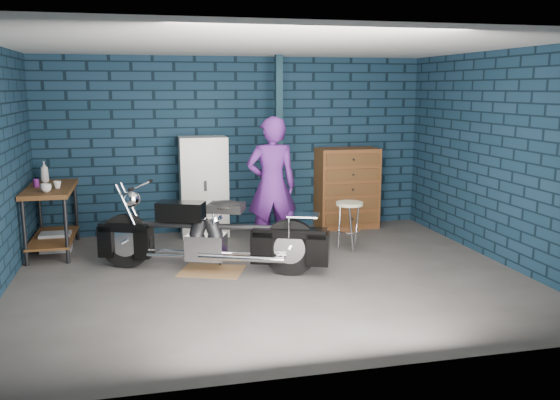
{
  "coord_description": "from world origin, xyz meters",
  "views": [
    {
      "loc": [
        -1.45,
        -6.65,
        2.23
      ],
      "look_at": [
        0.18,
        0.3,
        0.87
      ],
      "focal_mm": 38.0,
      "sensor_mm": 36.0,
      "label": 1
    }
  ],
  "objects_px": {
    "workbench": "(52,220)",
    "motorcycle": "(211,229)",
    "person": "(272,186)",
    "locker": "(204,187)",
    "shop_stool": "(349,226)",
    "storage_bin": "(56,242)",
    "tool_chest": "(347,188)"
  },
  "relations": [
    {
      "from": "workbench",
      "to": "motorcycle",
      "type": "bearing_deg",
      "value": -34.4
    },
    {
      "from": "workbench",
      "to": "person",
      "type": "distance_m",
      "value": 3.04
    },
    {
      "from": "person",
      "to": "locker",
      "type": "relative_size",
      "value": 1.23
    },
    {
      "from": "motorcycle",
      "to": "locker",
      "type": "xyz_separation_m",
      "value": [
        0.11,
        1.86,
        0.22
      ]
    },
    {
      "from": "motorcycle",
      "to": "person",
      "type": "xyz_separation_m",
      "value": [
        0.9,
        0.65,
        0.39
      ]
    },
    {
      "from": "workbench",
      "to": "shop_stool",
      "type": "height_order",
      "value": "workbench"
    },
    {
      "from": "storage_bin",
      "to": "locker",
      "type": "relative_size",
      "value": 0.27
    },
    {
      "from": "workbench",
      "to": "locker",
      "type": "relative_size",
      "value": 0.93
    },
    {
      "from": "motorcycle",
      "to": "shop_stool",
      "type": "distance_m",
      "value": 2.05
    },
    {
      "from": "shop_stool",
      "to": "workbench",
      "type": "bearing_deg",
      "value": 167.98
    },
    {
      "from": "shop_stool",
      "to": "tool_chest",
      "type": "bearing_deg",
      "value": 71.81
    },
    {
      "from": "motorcycle",
      "to": "locker",
      "type": "relative_size",
      "value": 1.62
    },
    {
      "from": "motorcycle",
      "to": "person",
      "type": "distance_m",
      "value": 1.18
    },
    {
      "from": "storage_bin",
      "to": "shop_stool",
      "type": "bearing_deg",
      "value": -12.63
    },
    {
      "from": "locker",
      "to": "tool_chest",
      "type": "xyz_separation_m",
      "value": [
        2.3,
        0.0,
        -0.11
      ]
    },
    {
      "from": "workbench",
      "to": "storage_bin",
      "type": "relative_size",
      "value": 3.42
    },
    {
      "from": "locker",
      "to": "storage_bin",
      "type": "bearing_deg",
      "value": -168.19
    },
    {
      "from": "locker",
      "to": "motorcycle",
      "type": "bearing_deg",
      "value": -93.47
    },
    {
      "from": "workbench",
      "to": "tool_chest",
      "type": "relative_size",
      "value": 1.09
    },
    {
      "from": "workbench",
      "to": "locker",
      "type": "height_order",
      "value": "locker"
    },
    {
      "from": "person",
      "to": "storage_bin",
      "type": "bearing_deg",
      "value": -12.08
    },
    {
      "from": "workbench",
      "to": "tool_chest",
      "type": "distance_m",
      "value": 4.45
    },
    {
      "from": "person",
      "to": "locker",
      "type": "height_order",
      "value": "person"
    },
    {
      "from": "workbench",
      "to": "shop_stool",
      "type": "relative_size",
      "value": 2.06
    },
    {
      "from": "workbench",
      "to": "storage_bin",
      "type": "distance_m",
      "value": 0.33
    },
    {
      "from": "motorcycle",
      "to": "person",
      "type": "bearing_deg",
      "value": 57.49
    },
    {
      "from": "tool_chest",
      "to": "shop_stool",
      "type": "relative_size",
      "value": 1.88
    },
    {
      "from": "locker",
      "to": "shop_stool",
      "type": "distance_m",
      "value": 2.32
    },
    {
      "from": "tool_chest",
      "to": "workbench",
      "type": "bearing_deg",
      "value": -173.81
    },
    {
      "from": "storage_bin",
      "to": "locker",
      "type": "height_order",
      "value": "locker"
    },
    {
      "from": "person",
      "to": "shop_stool",
      "type": "distance_m",
      "value": 1.23
    },
    {
      "from": "person",
      "to": "tool_chest",
      "type": "relative_size",
      "value": 1.45
    }
  ]
}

